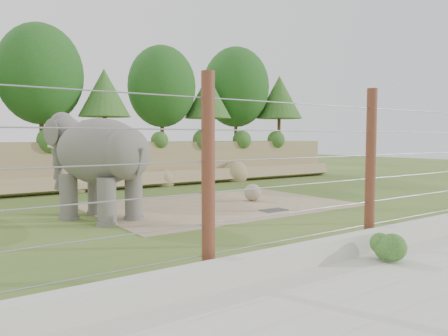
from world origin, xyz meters
TOP-DOWN VIEW (x-y plane):
  - ground at (0.00, 0.00)m, footprint 90.00×90.00m
  - back_embankment at (0.59, 12.68)m, footprint 30.00×5.52m
  - dirt_patch at (0.50, 3.00)m, footprint 10.00×7.00m
  - drain_grate at (1.36, 0.71)m, footprint 1.00×0.60m
  - elephant at (-4.50, 2.78)m, footprint 3.31×4.77m
  - stone_ball at (2.29, 3.09)m, footprint 0.74×0.74m
  - retaining_wall at (0.00, -5.00)m, footprint 26.00×0.35m
  - barrier_fence at (0.00, -4.50)m, footprint 20.26×0.26m
  - walkway_shrub at (-1.00, -5.80)m, footprint 0.62×0.62m

SIDE VIEW (x-z plane):
  - ground at x=0.00m, z-range 0.00..0.00m
  - dirt_patch at x=0.50m, z-range 0.00..0.02m
  - drain_grate at x=1.36m, z-range 0.02..0.05m
  - retaining_wall at x=0.00m, z-range 0.00..0.50m
  - walkway_shrub at x=-1.00m, z-range 0.01..0.63m
  - stone_ball at x=2.29m, z-range 0.02..0.76m
  - elephant at x=-4.50m, z-range 0.00..3.56m
  - barrier_fence at x=0.00m, z-range 0.00..4.00m
  - back_embankment at x=0.59m, z-range -0.42..8.35m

